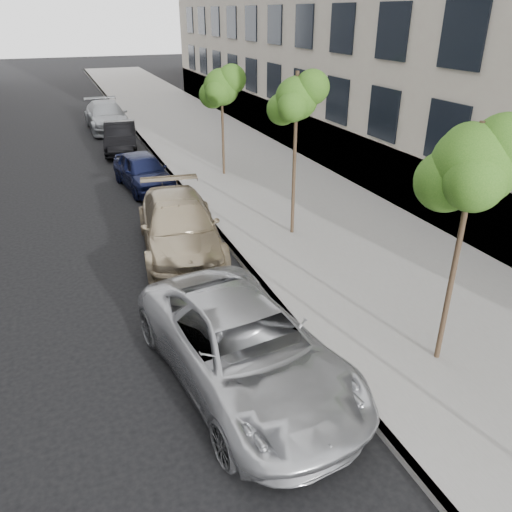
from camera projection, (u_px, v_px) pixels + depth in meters
ground at (328, 472)px, 7.36m from camera, size 160.00×160.00×0.00m
sidewalk at (190, 128)px, 28.77m from camera, size 6.40×72.00×0.14m
curb at (136, 132)px, 27.74m from camera, size 0.15×72.00×0.14m
tree_near at (475, 166)px, 7.96m from camera, size 1.71×1.51×4.61m
tree_mid at (297, 99)px, 13.33m from camera, size 1.54×1.34×4.64m
tree_far at (222, 87)px, 18.97m from camera, size 1.71×1.51×4.24m
minivan at (245, 347)px, 8.86m from camera, size 3.17×5.67×1.50m
suv at (179, 226)px, 13.85m from camera, size 2.74×5.41×1.50m
sedan_blue at (143, 171)px, 18.91m from camera, size 2.06×4.10×1.34m
sedan_black at (121, 138)px, 23.89m from camera, size 2.03×4.32×1.37m
sedan_rear at (107, 116)px, 28.30m from camera, size 2.28×5.36×1.54m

